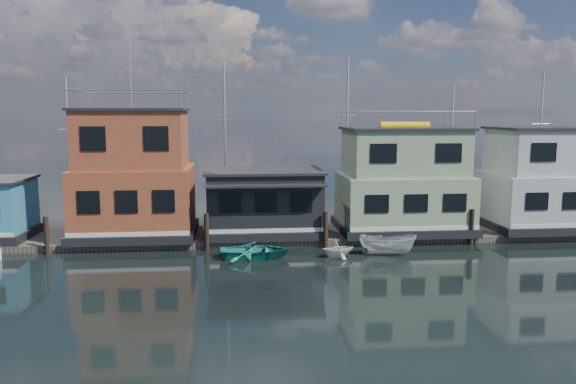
{
  "coord_description": "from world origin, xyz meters",
  "views": [
    {
      "loc": [
        -2.3,
        -23.08,
        8.01
      ],
      "look_at": [
        1.03,
        12.0,
        3.0
      ],
      "focal_mm": 35.0,
      "sensor_mm": 36.0,
      "label": 1
    }
  ],
  "objects": [
    {
      "name": "background_masts",
      "position": [
        4.76,
        18.0,
        5.55
      ],
      "size": [
        36.4,
        0.16,
        12.0
      ],
      "color": "silver",
      "rests_on": "ground"
    },
    {
      "name": "dinghy_teal",
      "position": [
        -1.26,
        7.24,
        0.41
      ],
      "size": [
        3.95,
        2.83,
        0.81
      ],
      "primitive_type": "imported",
      "rotation": [
        0.0,
        0.0,
        1.56
      ],
      "color": "teal",
      "rests_on": "ground"
    },
    {
      "name": "dock",
      "position": [
        0.0,
        12.0,
        0.2
      ],
      "size": [
        48.0,
        5.0,
        0.4
      ],
      "primitive_type": "cube",
      "color": "#595147",
      "rests_on": "ground"
    },
    {
      "name": "houseboat_dark",
      "position": [
        -0.5,
        11.98,
        2.42
      ],
      "size": [
        7.4,
        6.1,
        4.06
      ],
      "color": "black",
      "rests_on": "dock"
    },
    {
      "name": "houseboat_green",
      "position": [
        8.5,
        12.0,
        3.55
      ],
      "size": [
        8.4,
        5.9,
        7.03
      ],
      "color": "black",
      "rests_on": "dock"
    },
    {
      "name": "ground",
      "position": [
        0.0,
        0.0,
        0.0
      ],
      "size": [
        160.0,
        160.0,
        0.0
      ],
      "primitive_type": "plane",
      "color": "black",
      "rests_on": "ground"
    },
    {
      "name": "houseboat_white",
      "position": [
        18.5,
        12.0,
        3.54
      ],
      "size": [
        8.4,
        5.9,
        6.66
      ],
      "color": "black",
      "rests_on": "dock"
    },
    {
      "name": "motorboat",
      "position": [
        6.23,
        7.19,
        0.62
      ],
      "size": [
        3.39,
        1.99,
        1.23
      ],
      "primitive_type": "imported",
      "rotation": [
        0.0,
        0.0,
        1.31
      ],
      "color": "silver",
      "rests_on": "ground"
    },
    {
      "name": "pilings",
      "position": [
        -0.33,
        9.2,
        1.1
      ],
      "size": [
        42.28,
        0.28,
        2.2
      ],
      "color": "#2D2116",
      "rests_on": "ground"
    },
    {
      "name": "dinghy_white",
      "position": [
        3.32,
        7.01,
        0.51
      ],
      "size": [
        2.2,
        1.98,
        1.03
      ],
      "primitive_type": "imported",
      "rotation": [
        0.0,
        0.0,
        1.74
      ],
      "color": "silver",
      "rests_on": "ground"
    },
    {
      "name": "houseboat_red",
      "position": [
        -8.5,
        12.0,
        4.1
      ],
      "size": [
        7.4,
        5.9,
        11.86
      ],
      "color": "black",
      "rests_on": "dock"
    }
  ]
}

